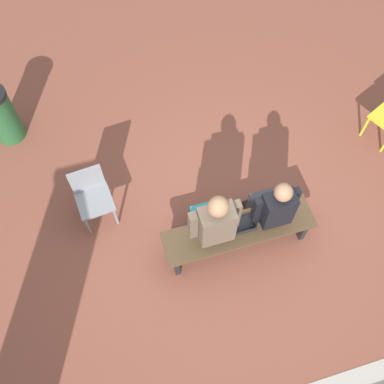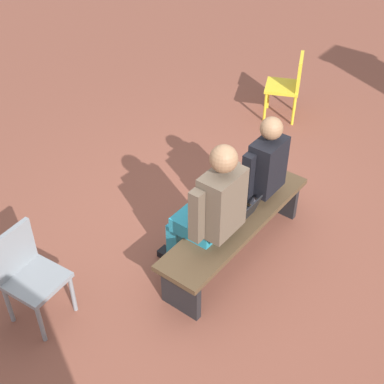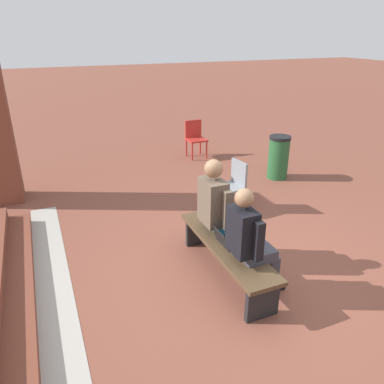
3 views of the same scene
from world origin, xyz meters
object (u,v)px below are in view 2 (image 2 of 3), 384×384
object	(u,v)px
laptop	(240,213)
bench	(236,226)
person_adult	(210,209)
plastic_chair_far_right	(27,271)
person_student	(257,172)
plastic_chair_far_left	(289,83)

from	to	relation	value
laptop	bench	bearing A→B (deg)	-24.64
person_adult	plastic_chair_far_right	distance (m)	1.53
bench	laptop	xyz separation A→B (m)	(-0.03, 0.01, 0.15)
bench	laptop	bearing A→B (deg)	155.36
laptop	plastic_chair_far_right	distance (m)	1.84
plastic_chair_far_right	person_student	bearing A→B (deg)	155.99
person_adult	plastic_chair_far_left	distance (m)	2.96
plastic_chair_far_left	person_student	bearing A→B (deg)	21.51
bench	plastic_chair_far_left	bearing A→B (deg)	-160.29
bench	plastic_chair_far_right	world-z (taller)	plastic_chair_far_right
bench	plastic_chair_far_right	distance (m)	1.82
person_adult	plastic_chair_far_right	size ratio (longest dim) A/B	1.66
person_adult	plastic_chair_far_left	xyz separation A→B (m)	(-2.83, -0.83, -0.26)
person_student	plastic_chair_far_right	bearing A→B (deg)	-24.01
plastic_chair_far_right	plastic_chair_far_left	xyz separation A→B (m)	(-4.08, 0.03, 0.00)
laptop	plastic_chair_far_left	world-z (taller)	plastic_chair_far_left
laptop	plastic_chair_far_right	xyz separation A→B (m)	(1.58, -0.95, -0.02)
person_student	laptop	xyz separation A→B (m)	(0.37, 0.08, -0.20)
person_student	laptop	distance (m)	0.43
bench	plastic_chair_far_left	distance (m)	2.68
bench	person_student	xyz separation A→B (m)	(-0.39, -0.06, 0.35)
bench	plastic_chair_far_right	xyz separation A→B (m)	(1.56, -0.93, 0.13)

